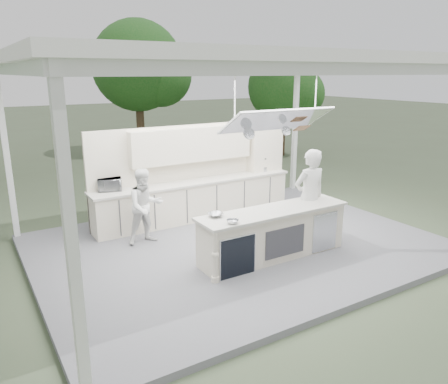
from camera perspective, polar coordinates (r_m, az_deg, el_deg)
ground at (r=9.25m, az=1.91°, el=-7.38°), size 90.00×90.00×0.00m
stage_deck at (r=9.23m, az=1.92°, el=-7.04°), size 8.00×6.00×0.12m
tent at (r=8.52m, az=2.21°, el=16.27°), size 8.20×6.20×3.86m
demo_island at (r=8.44m, az=6.38°, el=-5.41°), size 3.10×0.79×0.95m
back_counter at (r=10.59m, az=-3.71°, el=-0.98°), size 5.08×0.72×0.95m
back_wall_unit at (r=10.75m, az=-2.24°, el=4.64°), size 5.05×0.48×2.25m
tree_cluster at (r=17.49m, az=-16.89°, el=13.81°), size 19.55×9.40×5.85m
head_chef at (r=9.10m, az=11.07°, el=-0.64°), size 0.75×0.52×1.98m
sous_chef at (r=9.13m, az=-10.24°, el=-1.85°), size 0.78×0.62×1.58m
toaster_oven at (r=9.86m, az=-14.73°, el=0.98°), size 0.58×0.46×0.28m
bowl_large at (r=7.85m, az=-1.10°, el=-3.00°), size 0.27×0.27×0.07m
bowl_small at (r=7.50m, az=1.14°, el=-3.89°), size 0.28×0.28×0.07m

